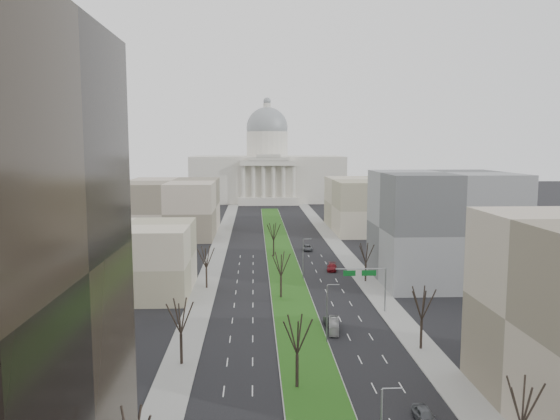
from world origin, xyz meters
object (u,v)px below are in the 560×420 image
object	(u,v)px
car_grey_near	(425,416)
car_black	(329,322)
box_van	(334,326)
car_red	(332,267)
car_grey_far	(308,248)

from	to	relation	value
car_grey_near	car_black	xyz separation A→B (m)	(-5.91, 32.25, -0.12)
car_black	car_grey_near	bearing A→B (deg)	-82.02
car_grey_near	box_van	world-z (taller)	box_van
car_red	car_grey_far	distance (m)	25.53
car_grey_far	box_van	size ratio (longest dim) A/B	0.82
car_black	car_grey_far	size ratio (longest dim) A/B	0.76
car_grey_near	car_red	bearing A→B (deg)	88.08
car_grey_far	car_black	bearing A→B (deg)	-91.96
car_grey_near	car_grey_far	bearing A→B (deg)	90.09
car_grey_near	car_grey_far	world-z (taller)	car_grey_near
car_black	car_grey_far	distance (m)	65.28
car_black	car_red	bearing A→B (deg)	78.84
car_grey_near	car_red	xyz separation A→B (m)	(0.23, 72.15, 0.01)
car_grey_near	car_grey_far	xyz separation A→B (m)	(-3.10, 97.47, -0.04)
car_black	box_van	size ratio (longest dim) A/B	0.62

